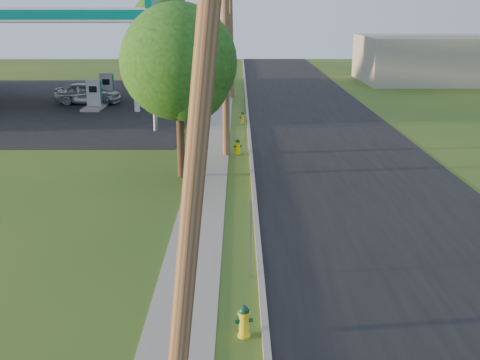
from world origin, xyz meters
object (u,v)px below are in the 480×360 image
Objects in this scene: utility_pole_mid at (226,42)px; fuel_pump_se at (107,90)px; price_pylon at (152,27)px; car_silver at (88,93)px; tree_verge at (181,67)px; hydrant_near at (244,321)px; hydrant_mid at (238,147)px; tree_lot at (164,26)px; hydrant_far at (243,118)px; fuel_pump_ne at (94,98)px; utility_pole_near at (198,123)px; utility_pole_far at (231,31)px.

utility_pole_mid is 19.65m from fuel_pump_se.
price_pylon is 1.54× the size of car_silver.
hydrant_near is at bearing -79.27° from tree_verge.
hydrant_mid is at bearing -60.79° from fuel_pump_se.
hydrant_mid is at bearing -137.95° from car_silver.
tree_lot reaches higher than tree_verge.
utility_pole_mid is 8.98m from hydrant_far.
fuel_pump_ne is at bearing -147.53° from car_silver.
tree_verge is 27.17m from tree_lot.
utility_pole_near reaches higher than tree_verge.
tree_verge is 0.86× the size of tree_lot.
utility_pole_near is 23.83m from price_pylon.
utility_pole_mid is 1.43× the size of price_pylon.
tree_lot is 10.89× the size of hydrant_mid.
tree_verge is at bearing -94.16° from utility_pole_far.
utility_pole_near is 1.23× the size of tree_lot.
tree_verge is 9.42× the size of hydrant_near.
tree_verge is at bearing -101.79° from hydrant_far.
utility_pole_mid is 6.76m from price_pylon.
fuel_pump_se is 22.23m from tree_verge.
fuel_pump_se reaches higher than hydrant_near.
utility_pole_far reaches higher than hydrant_far.
fuel_pump_se is 8.28m from tree_lot.
tree_verge reaches higher than hydrant_far.
utility_pole_far is 18.39m from hydrant_mid.
utility_pole_mid is at bearing 90.00° from utility_pole_near.
hydrant_far is (0.79, 25.66, -4.47)m from utility_pole_near.
fuel_pump_se is 33.93m from hydrant_near.
utility_pole_far is at bearing 85.84° from tree_verge.
car_silver is (-5.89, 9.37, -4.68)m from price_pylon.
utility_pole_mid is 3.06× the size of fuel_pump_se.
utility_pole_mid is 13.94× the size of hydrant_near.
fuel_pump_ne is (-8.90, -5.00, -4.08)m from utility_pole_far.
fuel_pump_se is at bearing 136.06° from hydrant_far.
tree_lot is 11.17× the size of hydrant_far.
utility_pole_mid is at bearing 92.46° from hydrant_near.
hydrant_near is at bearing -87.54° from utility_pole_mid.
tree_lot is at bearing 136.14° from utility_pole_far.
fuel_pump_ne is (-8.90, 31.00, -4.08)m from utility_pole_near.
tree_lot is 17.36m from hydrant_far.
utility_pole_far is at bearing 6.41° from fuel_pump_se.
utility_pole_far is at bearing 72.67° from price_pylon.
price_pylon reaches higher than hydrant_near.
utility_pole_near is 26.06m from hydrant_far.
utility_pole_mid is at bearing -54.66° from price_pylon.
utility_pole_near is 1.43× the size of tree_verge.
utility_pole_near reaches higher than price_pylon.
utility_pole_mid reaches higher than price_pylon.
utility_pole_far is 10.99m from fuel_pump_ne.
hydrant_mid is (2.09, 3.86, -3.92)m from tree_verge.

